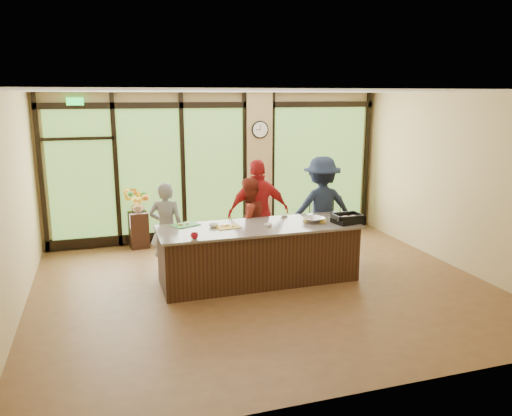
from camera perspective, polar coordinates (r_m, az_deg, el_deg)
floor at (r=7.93m, az=0.96°, el=-9.02°), size 7.00×7.00×0.00m
ceiling at (r=7.36m, az=1.05°, el=13.22°), size 7.00×7.00×0.00m
back_wall at (r=10.35m, az=-4.27°, el=4.73°), size 7.00×0.00×7.00m
left_wall at (r=7.22m, az=-26.36°, el=-0.09°), size 0.00×6.00×6.00m
right_wall at (r=9.21m, az=22.17°, el=2.82°), size 0.00×6.00×6.00m
window_wall at (r=10.36m, az=-3.32°, el=4.17°), size 6.90×0.12×3.00m
island_base at (r=8.04m, az=0.30°, el=-5.35°), size 3.10×1.00×0.88m
countertop at (r=7.91m, az=0.30°, el=-2.18°), size 3.20×1.10×0.04m
wall_clock at (r=10.37m, az=0.47°, el=8.95°), size 0.36×0.04×0.36m
cook_left at (r=8.48m, az=-10.22°, el=-2.23°), size 0.65×0.52×1.55m
cook_midleft at (r=8.66m, az=-0.89°, el=-1.65°), size 0.92×0.83×1.57m
cook_midright at (r=8.73m, az=0.30°, el=-0.52°), size 1.11×0.51×1.87m
cook_right at (r=9.13m, az=7.48°, el=-0.01°), size 1.27×0.80×1.88m
roasting_pan at (r=8.22m, az=10.39°, el=-1.41°), size 0.50×0.42×0.08m
mixing_bowl at (r=8.17m, az=6.61°, el=-1.35°), size 0.42×0.42×0.08m
cutting_board_left at (r=8.02m, az=-8.09°, el=-1.92°), size 0.49×0.44×0.01m
cutting_board_center at (r=7.83m, az=-3.27°, el=-2.17°), size 0.41×0.33×0.01m
cutting_board_right at (r=8.26m, az=6.72°, el=-1.44°), size 0.47×0.42×0.01m
prep_bowl_near at (r=7.86m, az=-4.86°, el=-2.01°), size 0.20×0.20×0.05m
prep_bowl_mid at (r=7.86m, az=1.44°, el=-1.98°), size 0.13×0.13×0.04m
prep_bowl_far at (r=8.51m, az=3.23°, el=-0.89°), size 0.16×0.16×0.03m
red_ramekin at (r=7.24m, az=-7.05°, el=-3.18°), size 0.14×0.14×0.09m
flower_stand at (r=10.09m, az=-13.26°, el=-2.44°), size 0.39×0.39×0.71m
flower_vase at (r=9.98m, az=-13.40°, el=0.24°), size 0.27×0.27×0.26m
bar_cart at (r=11.05m, az=7.88°, el=-0.01°), size 0.68×0.44×0.87m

